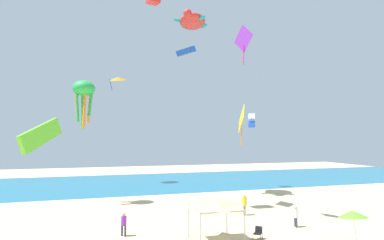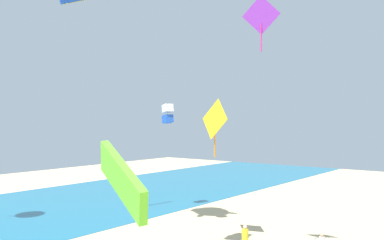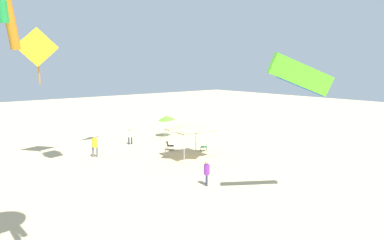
# 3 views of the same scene
# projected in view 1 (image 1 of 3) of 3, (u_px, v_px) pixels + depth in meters

# --- Properties ---
(ocean_strip) EXTENTS (120.00, 23.21, 0.02)m
(ocean_strip) POSITION_uv_depth(u_px,v_px,m) (148.00, 182.00, 47.75)
(ocean_strip) COLOR teal
(ocean_strip) RESTS_ON ground
(canopy_tent) EXTENTS (3.07, 3.46, 2.87)m
(canopy_tent) POSITION_uv_depth(u_px,v_px,m) (215.00, 203.00, 19.48)
(canopy_tent) COLOR #B7B7BC
(canopy_tent) RESTS_ON ground
(beach_umbrella) EXTENTS (1.78, 1.81, 2.42)m
(beach_umbrella) POSITION_uv_depth(u_px,v_px,m) (352.00, 214.00, 18.70)
(beach_umbrella) COLOR silver
(beach_umbrella) RESTS_ON ground
(folding_chair_near_cooler) EXTENTS (0.80, 0.81, 0.82)m
(folding_chair_near_cooler) POSITION_uv_depth(u_px,v_px,m) (258.00, 232.00, 20.18)
(folding_chair_near_cooler) COLOR black
(folding_chair_near_cooler) RESTS_ON ground
(person_far_stroller) EXTENTS (0.38, 0.42, 1.58)m
(person_far_stroller) POSITION_uv_depth(u_px,v_px,m) (296.00, 215.00, 23.04)
(person_far_stroller) COLOR #33384C
(person_far_stroller) RESTS_ON ground
(person_watching_sky) EXTENTS (0.38, 0.38, 1.61)m
(person_watching_sky) POSITION_uv_depth(u_px,v_px,m) (124.00, 222.00, 20.85)
(person_watching_sky) COLOR #33384C
(person_watching_sky) RESTS_ON ground
(person_kite_handler) EXTENTS (0.45, 0.45, 1.88)m
(person_kite_handler) POSITION_uv_depth(u_px,v_px,m) (244.00, 203.00, 26.72)
(person_kite_handler) COLOR slate
(person_kite_handler) RESTS_ON ground
(kite_parafoil_lime) EXTENTS (1.89, 3.60, 2.32)m
(kite_parafoil_lime) POSITION_uv_depth(u_px,v_px,m) (41.00, 135.00, 17.92)
(kite_parafoil_lime) COLOR #66D82D
(kite_diamond_purple) EXTENTS (0.66, 2.42, 3.55)m
(kite_diamond_purple) POSITION_uv_depth(u_px,v_px,m) (243.00, 40.00, 25.99)
(kite_diamond_purple) COLOR purple
(kite_box_white) EXTENTS (1.19, 1.26, 2.01)m
(kite_box_white) POSITION_uv_depth(u_px,v_px,m) (252.00, 120.00, 42.85)
(kite_box_white) COLOR white
(kite_octopus_green) EXTENTS (2.35, 2.35, 5.21)m
(kite_octopus_green) POSITION_uv_depth(u_px,v_px,m) (84.00, 91.00, 31.91)
(kite_octopus_green) COLOR green
(kite_delta_orange) EXTENTS (3.62, 3.64, 2.36)m
(kite_delta_orange) POSITION_uv_depth(u_px,v_px,m) (118.00, 79.00, 46.92)
(kite_delta_orange) COLOR orange
(kite_turtle_red) EXTENTS (5.25, 5.29, 1.87)m
(kite_turtle_red) POSITION_uv_depth(u_px,v_px,m) (192.00, 21.00, 37.77)
(kite_turtle_red) COLOR red
(kite_parafoil_blue) EXTENTS (3.11, 0.63, 1.85)m
(kite_parafoil_blue) POSITION_uv_depth(u_px,v_px,m) (186.00, 51.00, 44.27)
(kite_parafoil_blue) COLOR blue
(kite_diamond_yellow) EXTENTS (1.07, 2.92, 4.37)m
(kite_diamond_yellow) POSITION_uv_depth(u_px,v_px,m) (242.00, 120.00, 31.06)
(kite_diamond_yellow) COLOR yellow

